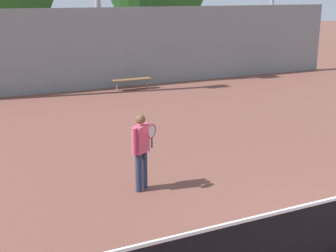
{
  "coord_description": "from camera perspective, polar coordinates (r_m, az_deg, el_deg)",
  "views": [
    {
      "loc": [
        -5.99,
        -5.02,
        4.2
      ],
      "look_at": [
        -1.21,
        5.03,
        1.0
      ],
      "focal_mm": 50.0,
      "sensor_mm": 36.0,
      "label": 1
    }
  ],
  "objects": [
    {
      "name": "tennis_player",
      "position": [
        10.07,
        -3.27,
        -2.66
      ],
      "size": [
        0.54,
        0.52,
        1.71
      ],
      "rotation": [
        0.0,
        0.0,
        0.58
      ],
      "color": "#282D47",
      "rests_on": "ground_plane"
    },
    {
      "name": "back_fence",
      "position": [
        21.08,
        -8.84,
        9.25
      ],
      "size": [
        25.56,
        0.06,
        3.56
      ],
      "color": "gray",
      "rests_on": "ground_plane"
    },
    {
      "name": "bench_courtside_far",
      "position": [
        20.93,
        -4.39,
        5.62
      ],
      "size": [
        1.78,
        0.4,
        0.48
      ],
      "color": "brown",
      "rests_on": "ground_plane"
    }
  ]
}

